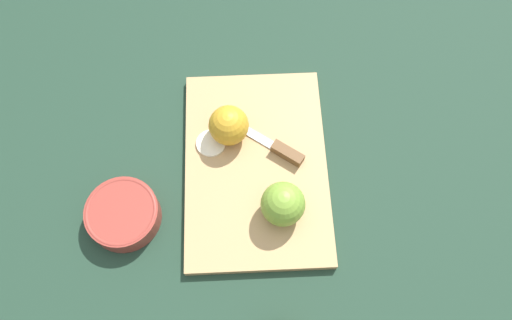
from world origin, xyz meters
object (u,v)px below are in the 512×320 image
object	(u,v)px
apple_half_left	(283,204)
bowl	(123,214)
knife	(282,151)
apple_half_right	(229,125)

from	to	relation	value
apple_half_left	bowl	bearing A→B (deg)	-102.31
knife	apple_half_left	bearing A→B (deg)	121.73
apple_half_left	knife	xyz separation A→B (m)	(0.11, -0.01, -0.03)
apple_half_left	knife	size ratio (longest dim) A/B	0.58
knife	apple_half_right	bearing A→B (deg)	12.13
apple_half_left	apple_half_right	xyz separation A→B (m)	(0.16, 0.09, -0.00)
apple_half_right	knife	world-z (taller)	apple_half_right
knife	bowl	bearing A→B (deg)	56.30
knife	bowl	distance (m)	0.31
apple_half_right	bowl	world-z (taller)	apple_half_right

